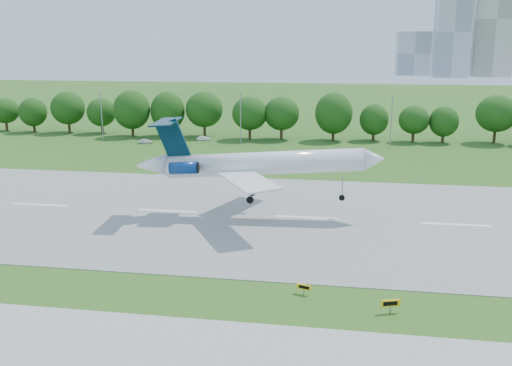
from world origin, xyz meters
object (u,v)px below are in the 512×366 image
object	(u,v)px
service_vehicle_a	(204,138)
service_vehicle_b	(145,141)
airliner	(252,163)
taxi_sign_left	(304,287)

from	to	relation	value
service_vehicle_a	service_vehicle_b	size ratio (longest dim) A/B	0.96
airliner	service_vehicle_b	bearing A→B (deg)	117.94
taxi_sign_left	service_vehicle_b	world-z (taller)	service_vehicle_b
airliner	taxi_sign_left	world-z (taller)	airliner
airliner	service_vehicle_b	distance (m)	65.35
airliner	service_vehicle_b	world-z (taller)	airliner
service_vehicle_a	airliner	bearing A→B (deg)	-178.41
taxi_sign_left	service_vehicle_b	size ratio (longest dim) A/B	0.41
airliner	service_vehicle_a	xyz separation A→B (m)	(-22.56, 61.11, -7.09)
service_vehicle_a	service_vehicle_b	distance (m)	14.45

